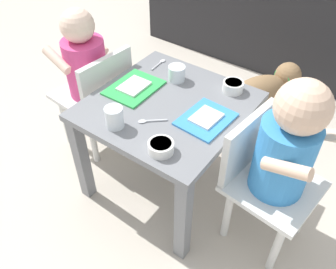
{
  "coord_description": "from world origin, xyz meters",
  "views": [
    {
      "loc": [
        0.6,
        -0.83,
        1.21
      ],
      "look_at": [
        0.0,
        0.0,
        0.28
      ],
      "focal_mm": 37.87,
      "sensor_mm": 36.0,
      "label": 1
    }
  ],
  "objects_px": {
    "water_cup_right": "(177,74)",
    "food_tray_right": "(206,118)",
    "cereal_bowl_left_side": "(233,86)",
    "spoon_by_left_tray": "(160,63)",
    "water_cup_left": "(115,119)",
    "food_tray_left": "(134,87)",
    "seated_child_left": "(88,68)",
    "seated_child_right": "(283,151)",
    "spoon_by_right_tray": "(150,121)",
    "dog": "(262,92)",
    "cereal_bowl_right_side": "(161,147)",
    "dining_table": "(168,120)"
  },
  "relations": [
    {
      "from": "dining_table",
      "to": "dog",
      "type": "height_order",
      "value": "dining_table"
    },
    {
      "from": "food_tray_left",
      "to": "food_tray_right",
      "type": "bearing_deg",
      "value": 0.0
    },
    {
      "from": "dog",
      "to": "spoon_by_left_tray",
      "type": "xyz_separation_m",
      "value": [
        -0.33,
        -0.4,
        0.24
      ]
    },
    {
      "from": "water_cup_left",
      "to": "spoon_by_right_tray",
      "type": "height_order",
      "value": "water_cup_left"
    },
    {
      "from": "dog",
      "to": "spoon_by_left_tray",
      "type": "distance_m",
      "value": 0.57
    },
    {
      "from": "food_tray_right",
      "to": "cereal_bowl_right_side",
      "type": "xyz_separation_m",
      "value": [
        -0.03,
        -0.21,
        0.01
      ]
    },
    {
      "from": "cereal_bowl_right_side",
      "to": "spoon_by_left_tray",
      "type": "height_order",
      "value": "cereal_bowl_right_side"
    },
    {
      "from": "spoon_by_left_tray",
      "to": "spoon_by_right_tray",
      "type": "height_order",
      "value": "same"
    },
    {
      "from": "food_tray_right",
      "to": "water_cup_right",
      "type": "height_order",
      "value": "water_cup_right"
    },
    {
      "from": "dining_table",
      "to": "cereal_bowl_left_side",
      "type": "relative_size",
      "value": 7.06
    },
    {
      "from": "seated_child_left",
      "to": "water_cup_right",
      "type": "xyz_separation_m",
      "value": [
        0.37,
        0.12,
        0.04
      ]
    },
    {
      "from": "seated_child_right",
      "to": "food_tray_left",
      "type": "relative_size",
      "value": 3.37
    },
    {
      "from": "food_tray_right",
      "to": "spoon_by_left_tray",
      "type": "distance_m",
      "value": 0.4
    },
    {
      "from": "water_cup_right",
      "to": "food_tray_right",
      "type": "bearing_deg",
      "value": -32.65
    },
    {
      "from": "cereal_bowl_left_side",
      "to": "spoon_by_left_tray",
      "type": "height_order",
      "value": "cereal_bowl_left_side"
    },
    {
      "from": "dining_table",
      "to": "dog",
      "type": "bearing_deg",
      "value": 76.91
    },
    {
      "from": "spoon_by_left_tray",
      "to": "seated_child_right",
      "type": "bearing_deg",
      "value": -17.57
    },
    {
      "from": "food_tray_left",
      "to": "food_tray_right",
      "type": "height_order",
      "value": "same"
    },
    {
      "from": "cereal_bowl_left_side",
      "to": "spoon_by_left_tray",
      "type": "distance_m",
      "value": 0.34
    },
    {
      "from": "dog",
      "to": "cereal_bowl_left_side",
      "type": "relative_size",
      "value": 5.64
    },
    {
      "from": "cereal_bowl_right_side",
      "to": "spoon_by_right_tray",
      "type": "xyz_separation_m",
      "value": [
        -0.12,
        0.09,
        -0.02
      ]
    },
    {
      "from": "cereal_bowl_right_side",
      "to": "food_tray_left",
      "type": "bearing_deg",
      "value": 143.24
    },
    {
      "from": "seated_child_left",
      "to": "water_cup_right",
      "type": "bearing_deg",
      "value": 18.75
    },
    {
      "from": "seated_child_left",
      "to": "food_tray_right",
      "type": "bearing_deg",
      "value": -1.68
    },
    {
      "from": "seated_child_left",
      "to": "water_cup_right",
      "type": "height_order",
      "value": "seated_child_left"
    },
    {
      "from": "dog",
      "to": "water_cup_left",
      "type": "bearing_deg",
      "value": -104.65
    },
    {
      "from": "dining_table",
      "to": "dog",
      "type": "relative_size",
      "value": 1.25
    },
    {
      "from": "seated_child_right",
      "to": "spoon_by_right_tray",
      "type": "relative_size",
      "value": 8.38
    },
    {
      "from": "seated_child_right",
      "to": "cereal_bowl_right_side",
      "type": "bearing_deg",
      "value": -145.29
    },
    {
      "from": "seated_child_right",
      "to": "dog",
      "type": "relative_size",
      "value": 1.59
    },
    {
      "from": "seated_child_right",
      "to": "food_tray_left",
      "type": "height_order",
      "value": "seated_child_right"
    },
    {
      "from": "food_tray_left",
      "to": "water_cup_left",
      "type": "height_order",
      "value": "water_cup_left"
    },
    {
      "from": "dog",
      "to": "food_tray_left",
      "type": "xyz_separation_m",
      "value": [
        -0.3,
        -0.6,
        0.24
      ]
    },
    {
      "from": "water_cup_left",
      "to": "water_cup_right",
      "type": "bearing_deg",
      "value": 88.69
    },
    {
      "from": "cereal_bowl_left_side",
      "to": "food_tray_left",
      "type": "bearing_deg",
      "value": -146.66
    },
    {
      "from": "food_tray_right",
      "to": "cereal_bowl_left_side",
      "type": "xyz_separation_m",
      "value": [
        -0.01,
        0.2,
        0.02
      ]
    },
    {
      "from": "seated_child_left",
      "to": "cereal_bowl_right_side",
      "type": "relative_size",
      "value": 8.2
    },
    {
      "from": "dining_table",
      "to": "cereal_bowl_left_side",
      "type": "xyz_separation_m",
      "value": [
        0.15,
        0.21,
        0.1
      ]
    },
    {
      "from": "cereal_bowl_right_side",
      "to": "spoon_by_left_tray",
      "type": "bearing_deg",
      "value": 127.29
    },
    {
      "from": "cereal_bowl_left_side",
      "to": "dog",
      "type": "bearing_deg",
      "value": 91.7
    },
    {
      "from": "dining_table",
      "to": "cereal_bowl_left_side",
      "type": "distance_m",
      "value": 0.27
    },
    {
      "from": "food_tray_left",
      "to": "seated_child_left",
      "type": "bearing_deg",
      "value": 176.36
    },
    {
      "from": "seated_child_left",
      "to": "cereal_bowl_right_side",
      "type": "distance_m",
      "value": 0.6
    },
    {
      "from": "cereal_bowl_left_side",
      "to": "spoon_by_left_tray",
      "type": "relative_size",
      "value": 0.78
    },
    {
      "from": "dog",
      "to": "spoon_by_left_tray",
      "type": "relative_size",
      "value": 4.42
    },
    {
      "from": "dining_table",
      "to": "seated_child_right",
      "type": "bearing_deg",
      "value": 0.4
    },
    {
      "from": "dog",
      "to": "cereal_bowl_right_side",
      "type": "relative_size",
      "value": 5.42
    },
    {
      "from": "seated_child_right",
      "to": "dining_table",
      "type": "bearing_deg",
      "value": -179.6
    },
    {
      "from": "dog",
      "to": "water_cup_right",
      "type": "height_order",
      "value": "water_cup_right"
    },
    {
      "from": "water_cup_left",
      "to": "cereal_bowl_left_side",
      "type": "height_order",
      "value": "water_cup_left"
    }
  ]
}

